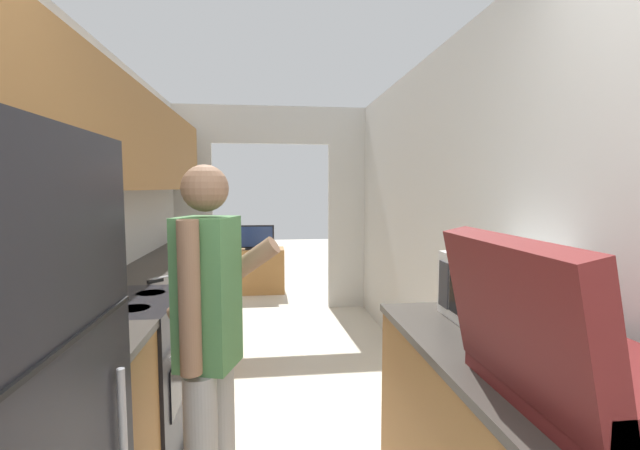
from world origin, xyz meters
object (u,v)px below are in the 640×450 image
at_px(person, 209,352).
at_px(television, 254,237).
at_px(range_oven, 122,379).
at_px(microwave, 496,292).
at_px(tv_cabinet, 255,270).
at_px(knife, 157,280).
at_px(suitcase, 564,357).

xyz_separation_m(person, television, (0.03, 4.43, -0.05)).
height_order(range_oven, microwave, microwave).
relative_size(tv_cabinet, knife, 3.11).
bearing_deg(knife, range_oven, -58.07).
xyz_separation_m(tv_cabinet, knife, (-0.53, -3.28, 0.59)).
xyz_separation_m(television, knife, (-0.53, -3.24, 0.10)).
bearing_deg(tv_cabinet, microwave, -74.63).
height_order(range_oven, suitcase, suitcase).
bearing_deg(tv_cabinet, television, -90.00).
distance_m(microwave, television, 4.55).
bearing_deg(range_oven, television, 80.79).
relative_size(range_oven, television, 1.83).
bearing_deg(television, knife, -99.22).
relative_size(suitcase, microwave, 1.31).
height_order(person, suitcase, person).
bearing_deg(microwave, range_oven, 160.60).
relative_size(range_oven, microwave, 2.05).
distance_m(tv_cabinet, knife, 3.38).
bearing_deg(person, tv_cabinet, 17.20).
bearing_deg(microwave, tv_cabinet, 105.37).
bearing_deg(suitcase, television, 101.45).
xyz_separation_m(microwave, television, (-1.22, 4.38, -0.25)).
relative_size(range_oven, tv_cabinet, 1.22).
xyz_separation_m(range_oven, tv_cabinet, (0.61, 3.78, -0.14)).
relative_size(suitcase, knife, 2.43).
xyz_separation_m(suitcase, microwave, (0.19, 0.70, 0.01)).
xyz_separation_m(person, tv_cabinet, (0.03, 4.48, -0.54)).
height_order(range_oven, tv_cabinet, range_oven).
distance_m(microwave, tv_cabinet, 4.65).
distance_m(suitcase, tv_cabinet, 5.27).
bearing_deg(knife, person, -26.42).
xyz_separation_m(range_oven, knife, (0.08, 0.50, 0.45)).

